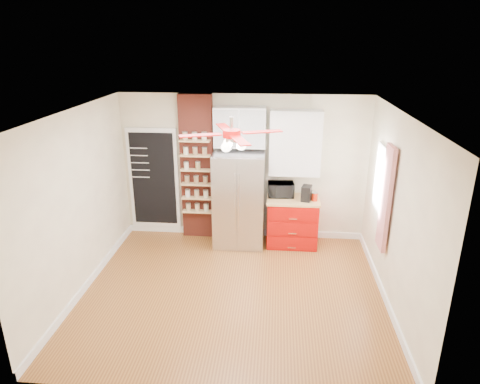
# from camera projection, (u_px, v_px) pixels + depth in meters

# --- Properties ---
(floor) EXTENTS (4.50, 4.50, 0.00)m
(floor) POSITION_uv_depth(u_px,v_px,m) (233.00, 292.00, 6.47)
(floor) COLOR brown
(floor) RESTS_ON ground
(ceiling) EXTENTS (4.50, 4.50, 0.00)m
(ceiling) POSITION_uv_depth(u_px,v_px,m) (232.00, 113.00, 5.54)
(ceiling) COLOR white
(ceiling) RESTS_ON wall_back
(wall_back) EXTENTS (4.50, 0.02, 2.70)m
(wall_back) POSITION_uv_depth(u_px,v_px,m) (244.00, 168.00, 7.88)
(wall_back) COLOR #EFE8C0
(wall_back) RESTS_ON floor
(wall_front) EXTENTS (4.50, 0.02, 2.70)m
(wall_front) POSITION_uv_depth(u_px,v_px,m) (211.00, 288.00, 4.14)
(wall_front) COLOR #EFE8C0
(wall_front) RESTS_ON floor
(wall_left) EXTENTS (0.02, 4.00, 2.70)m
(wall_left) POSITION_uv_depth(u_px,v_px,m) (78.00, 204.00, 6.19)
(wall_left) COLOR #EFE8C0
(wall_left) RESTS_ON floor
(wall_right) EXTENTS (0.02, 4.00, 2.70)m
(wall_right) POSITION_uv_depth(u_px,v_px,m) (396.00, 215.00, 5.82)
(wall_right) COLOR #EFE8C0
(wall_right) RESTS_ON floor
(chalkboard) EXTENTS (0.95, 0.05, 1.95)m
(chalkboard) POSITION_uv_depth(u_px,v_px,m) (154.00, 179.00, 8.07)
(chalkboard) COLOR white
(chalkboard) RESTS_ON wall_back
(brick_pillar) EXTENTS (0.60, 0.16, 2.70)m
(brick_pillar) POSITION_uv_depth(u_px,v_px,m) (197.00, 168.00, 7.87)
(brick_pillar) COLOR maroon
(brick_pillar) RESTS_ON floor
(fridge) EXTENTS (0.90, 0.70, 1.75)m
(fridge) POSITION_uv_depth(u_px,v_px,m) (239.00, 199.00, 7.70)
(fridge) COLOR silver
(fridge) RESTS_ON floor
(upper_glass_cabinet) EXTENTS (0.90, 0.35, 0.70)m
(upper_glass_cabinet) POSITION_uv_depth(u_px,v_px,m) (240.00, 127.00, 7.44)
(upper_glass_cabinet) COLOR white
(upper_glass_cabinet) RESTS_ON wall_back
(red_cabinet) EXTENTS (0.94, 0.64, 0.90)m
(red_cabinet) POSITION_uv_depth(u_px,v_px,m) (292.00, 221.00, 7.81)
(red_cabinet) COLOR #A10805
(red_cabinet) RESTS_ON floor
(upper_shelf_unit) EXTENTS (0.90, 0.30, 1.15)m
(upper_shelf_unit) POSITION_uv_depth(u_px,v_px,m) (295.00, 143.00, 7.48)
(upper_shelf_unit) COLOR white
(upper_shelf_unit) RESTS_ON wall_back
(window) EXTENTS (0.04, 0.75, 1.05)m
(window) POSITION_uv_depth(u_px,v_px,m) (382.00, 180.00, 6.60)
(window) COLOR white
(window) RESTS_ON wall_right
(curtain) EXTENTS (0.06, 0.40, 1.55)m
(curtain) POSITION_uv_depth(u_px,v_px,m) (386.00, 199.00, 6.12)
(curtain) COLOR red
(curtain) RESTS_ON wall_right
(ceiling_fan) EXTENTS (1.40, 1.40, 0.44)m
(ceiling_fan) POSITION_uv_depth(u_px,v_px,m) (232.00, 134.00, 5.64)
(ceiling_fan) COLOR silver
(ceiling_fan) RESTS_ON ceiling
(toaster_oven) EXTENTS (0.48, 0.35, 0.25)m
(toaster_oven) POSITION_uv_depth(u_px,v_px,m) (281.00, 190.00, 7.73)
(toaster_oven) COLOR black
(toaster_oven) RESTS_ON red_cabinet
(coffee_maker) EXTENTS (0.21, 0.25, 0.27)m
(coffee_maker) POSITION_uv_depth(u_px,v_px,m) (307.00, 193.00, 7.52)
(coffee_maker) COLOR black
(coffee_maker) RESTS_ON red_cabinet
(canister_left) EXTENTS (0.11, 0.11, 0.15)m
(canister_left) POSITION_uv_depth(u_px,v_px,m) (315.00, 197.00, 7.53)
(canister_left) COLOR #A91F09
(canister_left) RESTS_ON red_cabinet
(canister_right) EXTENTS (0.11, 0.11, 0.13)m
(canister_right) POSITION_uv_depth(u_px,v_px,m) (310.00, 194.00, 7.67)
(canister_right) COLOR #AD3009
(canister_right) RESTS_ON red_cabinet
(pantry_jar_oats) EXTENTS (0.11, 0.11, 0.13)m
(pantry_jar_oats) POSITION_uv_depth(u_px,v_px,m) (186.00, 166.00, 7.71)
(pantry_jar_oats) COLOR beige
(pantry_jar_oats) RESTS_ON brick_pillar
(pantry_jar_beans) EXTENTS (0.11, 0.11, 0.14)m
(pantry_jar_beans) POSITION_uv_depth(u_px,v_px,m) (198.00, 166.00, 7.69)
(pantry_jar_beans) COLOR olive
(pantry_jar_beans) RESTS_ON brick_pillar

